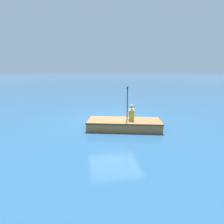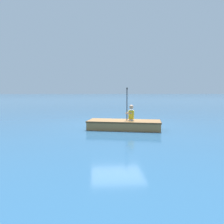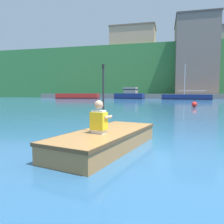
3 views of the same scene
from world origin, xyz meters
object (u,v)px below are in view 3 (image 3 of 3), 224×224
object	(u,v)px
moored_boat_dock_center_near	(187,97)
rowboat_foreground	(107,138)
channel_buoy	(194,104)
moored_boat_dock_west_end	(78,96)
person_paddler	(99,118)
moored_boat_dock_east_inner	(130,95)

from	to	relation	value
moored_boat_dock_center_near	rowboat_foreground	distance (m)	34.56
rowboat_foreground	channel_buoy	size ratio (longest dim) A/B	4.38
moored_boat_dock_west_end	person_paddler	bearing A→B (deg)	-66.69
moored_boat_dock_center_near	moored_boat_dock_east_inner	bearing A→B (deg)	172.69
moored_boat_dock_west_end	moored_boat_dock_east_inner	distance (m)	9.95
moored_boat_dock_west_end	channel_buoy	size ratio (longest dim) A/B	11.42
person_paddler	moored_boat_dock_west_end	bearing A→B (deg)	113.31
moored_boat_dock_east_inner	person_paddler	xyz separation A→B (m)	(5.19, -35.83, -0.15)
moored_boat_dock_center_near	channel_buoy	distance (m)	20.22
moored_boat_dock_center_near	person_paddler	xyz separation A→B (m)	(-4.68, -34.56, 0.25)
moored_boat_dock_center_near	rowboat_foreground	size ratio (longest dim) A/B	2.61
moored_boat_dock_center_near	channel_buoy	size ratio (longest dim) A/B	11.42
rowboat_foreground	person_paddler	distance (m)	0.56
moored_boat_dock_west_end	rowboat_foreground	distance (m)	37.89
moored_boat_dock_east_inner	person_paddler	size ratio (longest dim) A/B	4.21
moored_boat_dock_center_near	moored_boat_dock_east_inner	distance (m)	9.96
moored_boat_dock_east_inner	channel_buoy	bearing A→B (deg)	-68.01
moored_boat_dock_east_inner	channel_buoy	xyz separation A→B (m)	(8.66, -21.45, -0.59)
moored_boat_dock_west_end	moored_boat_dock_center_near	world-z (taller)	moored_boat_dock_center_near
moored_boat_dock_west_end	moored_boat_dock_east_inner	size ratio (longest dim) A/B	1.46
moored_boat_dock_west_end	rowboat_foreground	bearing A→B (deg)	-66.39
moored_boat_dock_east_inner	person_paddler	bearing A→B (deg)	-81.76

